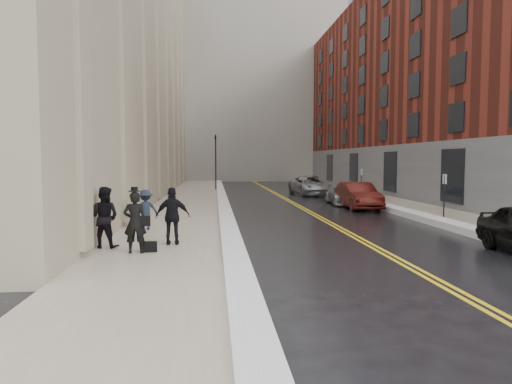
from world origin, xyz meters
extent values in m
plane|color=black|center=(0.00, 0.00, 0.00)|extent=(160.00, 160.00, 0.00)
cube|color=gray|center=(-4.50, 16.00, 0.07)|extent=(4.00, 64.00, 0.15)
cube|color=gray|center=(9.00, 16.00, 0.07)|extent=(3.00, 64.00, 0.15)
cube|color=gold|center=(2.38, 16.00, 0.00)|extent=(0.12, 64.00, 0.01)
cube|color=gold|center=(2.62, 16.00, 0.00)|extent=(0.12, 64.00, 0.01)
cube|color=white|center=(-2.20, 16.00, 0.13)|extent=(0.70, 60.80, 0.26)
cube|color=white|center=(7.15, 16.00, 0.15)|extent=(0.85, 60.80, 0.30)
cube|color=maroon|center=(17.50, 23.00, 9.00)|extent=(14.00, 50.00, 18.00)
cube|color=gray|center=(1.00, 56.00, 26.00)|extent=(28.00, 16.00, 52.00)
cube|color=slate|center=(14.00, 66.00, 22.00)|extent=(22.00, 18.00, 44.00)
cube|color=slate|center=(-12.00, 72.00, 30.00)|extent=(22.00, 18.00, 60.00)
cylinder|color=black|center=(-2.60, 30.00, 2.60)|extent=(0.12, 0.12, 5.20)
imported|color=black|center=(-2.60, 30.00, 4.60)|extent=(0.18, 0.15, 0.90)
cylinder|color=black|center=(7.90, 8.00, 1.10)|extent=(0.06, 0.06, 2.20)
cube|color=white|center=(7.90, 8.00, 2.00)|extent=(0.02, 0.35, 0.45)
cylinder|color=black|center=(7.90, 20.00, 1.10)|extent=(0.06, 0.06, 2.20)
cube|color=white|center=(7.90, 20.00, 2.00)|extent=(0.02, 0.35, 0.45)
imported|color=#410F0B|center=(5.68, 13.90, 0.78)|extent=(1.66, 4.74, 1.56)
imported|color=#929599|center=(5.61, 16.78, 0.64)|extent=(2.01, 4.47, 1.27)
imported|color=#94979B|center=(5.20, 24.67, 0.79)|extent=(3.11, 5.90, 1.58)
imported|color=black|center=(-5.10, 1.28, 1.06)|extent=(0.68, 0.46, 1.82)
imported|color=black|center=(-6.20, 2.26, 1.10)|extent=(1.09, 0.94, 1.91)
imported|color=#19212D|center=(-5.46, 5.85, 0.94)|extent=(1.15, 0.88, 1.57)
imported|color=black|center=(-4.12, 2.54, 1.08)|extent=(1.10, 0.48, 1.86)
camera|label=1|loc=(-2.79, -12.25, 2.89)|focal=32.00mm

